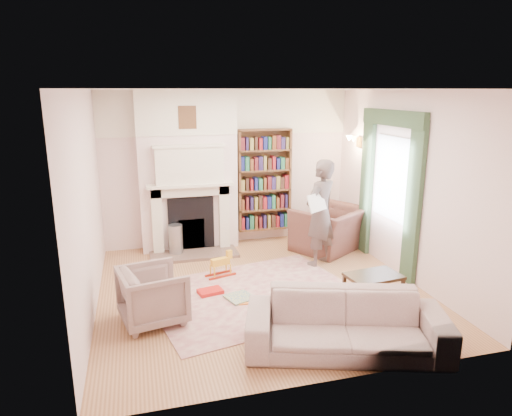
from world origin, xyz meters
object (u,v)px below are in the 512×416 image
object	(u,v)px
bookcase	(264,180)
rocking_horse	(220,264)
armchair_left	(153,295)
man_reading	(320,213)
paraffin_heater	(176,240)
sofa	(346,324)
armchair_reading	(330,229)
coffee_table	(373,291)

from	to	relation	value
bookcase	rocking_horse	distance (m)	2.13
armchair_left	man_reading	bearing A→B (deg)	-77.04
bookcase	paraffin_heater	size ratio (longest dim) A/B	3.36
paraffin_heater	rocking_horse	size ratio (longest dim) A/B	1.21
bookcase	sofa	size ratio (longest dim) A/B	0.85
bookcase	armchair_reading	world-z (taller)	bookcase
armchair_left	man_reading	size ratio (longest dim) A/B	0.44
armchair_reading	sofa	world-z (taller)	armchair_reading
rocking_horse	armchair_left	bearing A→B (deg)	-147.99
armchair_left	coffee_table	bearing A→B (deg)	-108.90
sofa	bookcase	bearing A→B (deg)	105.17
bookcase	sofa	xyz separation A→B (m)	(-0.17, -3.89, -0.86)
armchair_reading	rocking_horse	bearing A→B (deg)	-14.08
armchair_left	rocking_horse	world-z (taller)	armchair_left
armchair_reading	sofa	size ratio (longest dim) A/B	0.55
man_reading	coffee_table	bearing A→B (deg)	61.11
bookcase	sofa	bearing A→B (deg)	-92.47
rocking_horse	paraffin_heater	bearing A→B (deg)	100.96
man_reading	rocking_horse	xyz separation A→B (m)	(-1.67, -0.11, -0.67)
armchair_left	paraffin_heater	distance (m)	2.34
armchair_reading	man_reading	bearing A→B (deg)	20.49
paraffin_heater	bookcase	bearing A→B (deg)	13.21
armchair_reading	paraffin_heater	size ratio (longest dim) A/B	2.16
coffee_table	rocking_horse	world-z (taller)	coffee_table
armchair_reading	man_reading	size ratio (longest dim) A/B	0.68
paraffin_heater	coffee_table	bearing A→B (deg)	-48.30
coffee_table	rocking_horse	bearing A→B (deg)	133.20
rocking_horse	bookcase	bearing A→B (deg)	37.57
man_reading	coffee_table	world-z (taller)	man_reading
armchair_left	rocking_horse	distance (m)	1.58
paraffin_heater	rocking_horse	xyz separation A→B (m)	(0.57, -1.12, -0.08)
bookcase	man_reading	world-z (taller)	bookcase
man_reading	rocking_horse	size ratio (longest dim) A/B	3.84
coffee_table	man_reading	bearing A→B (deg)	86.99
armchair_left	bookcase	bearing A→B (deg)	-51.22
sofa	man_reading	distance (m)	2.64
sofa	coffee_table	world-z (taller)	sofa
armchair_reading	armchair_left	world-z (taller)	armchair_reading
bookcase	sofa	world-z (taller)	bookcase
bookcase	armchair_reading	xyz separation A→B (m)	(0.99, -0.81, -0.79)
sofa	man_reading	world-z (taller)	man_reading
bookcase	coffee_table	xyz separation A→B (m)	(0.64, -3.02, -0.95)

